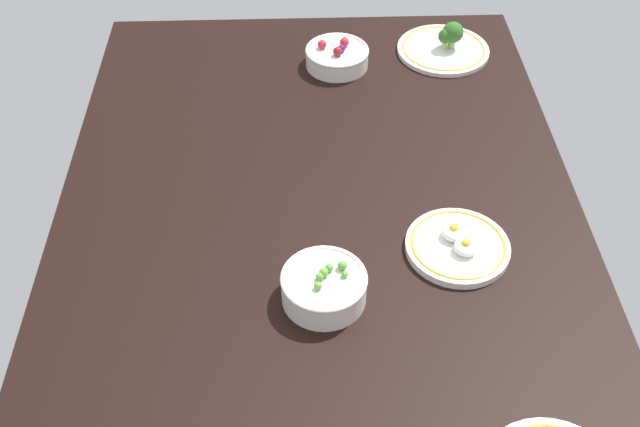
# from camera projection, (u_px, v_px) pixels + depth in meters

# --- Properties ---
(dining_table) EXTENTS (1.43, 0.97, 0.04)m
(dining_table) POSITION_uv_depth(u_px,v_px,m) (320.00, 229.00, 1.38)
(dining_table) COLOR black
(dining_table) RESTS_ON ground
(plate_broccoli) EXTENTS (0.21, 0.21, 0.07)m
(plate_broccoli) POSITION_uv_depth(u_px,v_px,m) (445.00, 46.00, 1.75)
(plate_broccoli) COLOR white
(plate_broccoli) RESTS_ON dining_table
(plate_eggs) EXTENTS (0.18, 0.18, 0.04)m
(plate_eggs) POSITION_uv_depth(u_px,v_px,m) (458.00, 245.00, 1.31)
(plate_eggs) COLOR white
(plate_eggs) RESTS_ON dining_table
(bowl_berries) EXTENTS (0.14, 0.14, 0.06)m
(bowl_berries) POSITION_uv_depth(u_px,v_px,m) (337.00, 56.00, 1.71)
(bowl_berries) COLOR white
(bowl_berries) RESTS_ON dining_table
(bowl_peas) EXTENTS (0.14, 0.14, 0.07)m
(bowl_peas) POSITION_uv_depth(u_px,v_px,m) (324.00, 287.00, 1.22)
(bowl_peas) COLOR white
(bowl_peas) RESTS_ON dining_table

